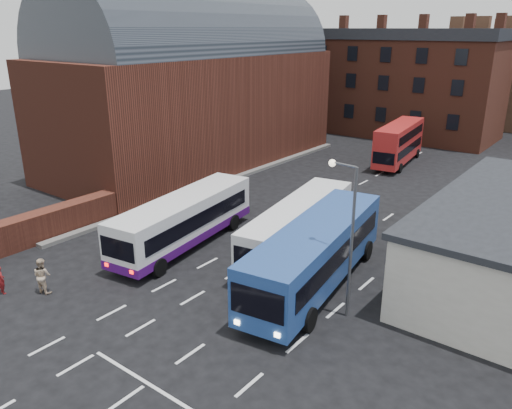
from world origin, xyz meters
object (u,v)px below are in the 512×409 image
Objects in this scene: pedestrian_beige at (42,276)px; street_lamp at (348,227)px; bus_blue at (316,251)px; bus_white_outbound at (184,217)px; bus_red_double at (399,143)px; bus_white_inbound at (299,225)px; pedestrian_red at (1,280)px.

street_lamp is at bearing -161.12° from pedestrian_beige.
bus_white_outbound is at bearing -5.55° from bus_blue.
street_lamp reaches higher than bus_red_double.
pedestrian_beige is (-12.54, -7.16, -3.35)m from street_lamp.
pedestrian_beige is at bearing 76.12° from bus_red_double.
bus_white_inbound reaches higher than pedestrian_red.
bus_white_inbound is 0.92× the size of bus_blue.
bus_white_outbound is 1.00× the size of bus_white_inbound.
pedestrian_beige is at bearing 46.71° from bus_white_inbound.
bus_red_double is (-3.52, 22.67, 0.27)m from bus_white_inbound.
bus_blue is (2.70, -2.67, 0.16)m from bus_white_inbound.
bus_white_inbound is at bearing 140.47° from street_lamp.
bus_blue reaches higher than bus_white_inbound.
bus_blue is 13.41m from pedestrian_beige.
bus_red_double is 6.68× the size of pedestrian_red.
bus_blue is 15.41m from pedestrian_red.
bus_blue is 3.63m from street_lamp.
bus_blue is 8.37× the size of pedestrian_red.
bus_blue is at bearing -136.02° from pedestrian_red.
street_lamp is (5.05, -4.17, 2.48)m from bus_white_inbound.
bus_white_outbound is 6.78m from bus_white_inbound.
street_lamp is at bearing 100.49° from bus_red_double.
street_lamp reaches higher than pedestrian_red.
bus_blue reaches higher than bus_white_outbound.
street_lamp reaches higher than bus_white_outbound.
pedestrian_red is (-11.69, -9.97, -1.19)m from bus_blue.
bus_blue is 1.73× the size of street_lamp.
bus_blue is at bearing -150.48° from pedestrian_beige.
bus_white_outbound reaches higher than pedestrian_beige.
bus_red_double reaches higher than pedestrian_beige.
street_lamp is at bearing 130.63° from bus_white_inbound.
bus_red_double is at bearing -91.02° from bus_white_inbound.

